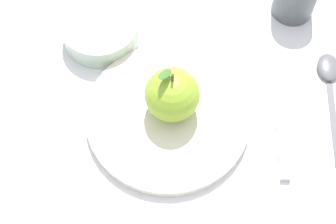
% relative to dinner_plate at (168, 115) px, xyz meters
% --- Properties ---
extents(ground_plane, '(2.40, 2.40, 0.00)m').
position_rel_dinner_plate_xyz_m(ground_plane, '(-0.03, -0.01, -0.01)').
color(ground_plane, silver).
extents(dinner_plate, '(0.24, 0.24, 0.02)m').
position_rel_dinner_plate_xyz_m(dinner_plate, '(0.00, 0.00, 0.00)').
color(dinner_plate, silver).
rests_on(dinner_plate, ground_plane).
extents(apple, '(0.08, 0.08, 0.09)m').
position_rel_dinner_plate_xyz_m(apple, '(-0.00, -0.01, 0.05)').
color(apple, '#8CB22D').
rests_on(apple, dinner_plate).
extents(side_bowl, '(0.12, 0.12, 0.04)m').
position_rel_dinner_plate_xyz_m(side_bowl, '(0.14, -0.10, 0.01)').
color(side_bowl, '#B2C6B2').
rests_on(side_bowl, ground_plane).
extents(knife, '(0.07, 0.20, 0.01)m').
position_rel_dinner_plate_xyz_m(knife, '(-0.16, -0.04, -0.01)').
color(knife, silver).
rests_on(knife, ground_plane).
extents(spoon, '(0.07, 0.18, 0.01)m').
position_rel_dinner_plate_xyz_m(spoon, '(-0.21, -0.13, -0.00)').
color(spoon, '#59595E').
rests_on(spoon, ground_plane).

